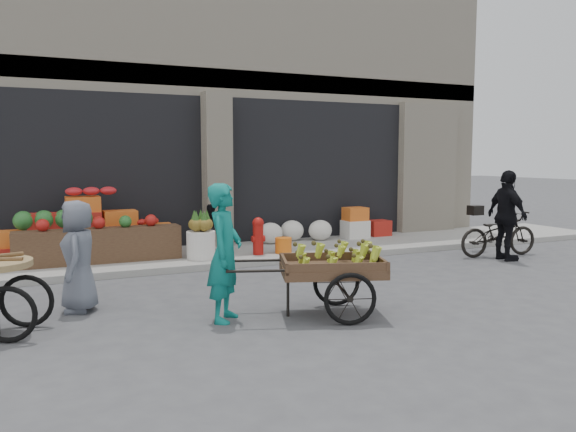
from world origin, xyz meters
name	(u,v)px	position (x,y,z in m)	size (l,w,h in m)	color
ground	(332,308)	(0.00, 0.00, 0.00)	(80.00, 80.00, 0.00)	#424244
sidewalk	(231,254)	(0.00, 4.10, 0.06)	(18.00, 2.20, 0.12)	gray
building	(181,101)	(0.00, 8.03, 3.37)	(14.00, 6.45, 7.00)	beige
fruit_display	(96,228)	(-2.48, 4.38, 0.67)	(3.10, 1.12, 1.24)	#AC2017
pineapple_bin	(201,245)	(-0.75, 3.60, 0.37)	(0.52, 0.52, 0.50)	silver
fire_hydrant	(258,234)	(0.35, 3.55, 0.50)	(0.22, 0.22, 0.71)	#A5140F
orange_bucket	(283,245)	(0.85, 3.50, 0.27)	(0.32, 0.32, 0.30)	orange
right_bay_goods	(334,227)	(2.61, 4.70, 0.41)	(3.35, 0.60, 0.70)	silver
seated_person	(212,228)	(-0.35, 4.20, 0.58)	(0.45, 0.35, 0.93)	black
banana_cart	(328,264)	(-0.20, -0.26, 0.64)	(2.27, 1.46, 0.88)	brown
vendor_woman	(225,253)	(-1.43, 0.06, 0.83)	(0.60, 0.40, 1.65)	#0F736A
vendor_grey	(78,256)	(-3.00, 1.22, 0.71)	(0.70, 0.45, 1.42)	slate
bicycle	(498,234)	(4.87, 2.05, 0.45)	(0.60, 1.72, 0.90)	black
cyclist	(507,216)	(4.67, 1.65, 0.86)	(1.01, 0.42, 1.72)	black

